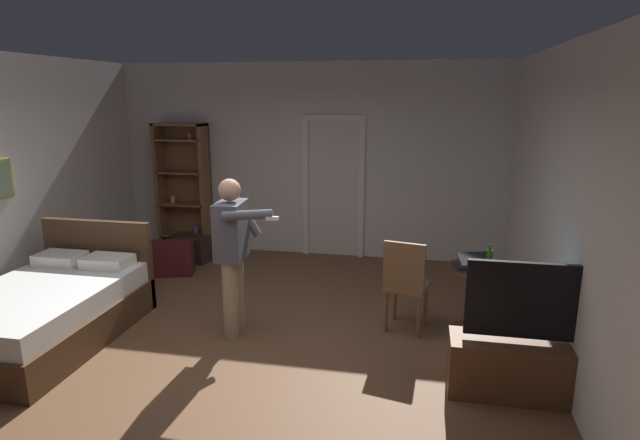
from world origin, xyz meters
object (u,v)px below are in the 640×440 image
Objects in this scene: bookshelf at (184,184)px; laptop at (472,263)px; bottle_on_table at (489,260)px; suitcase_dark at (191,248)px; suitcase_small at (171,258)px; person_blue_shirt at (233,246)px; side_table at (471,289)px; tv_flatscreen at (530,360)px; wooden_chair at (406,282)px; bed at (48,310)px.

laptop is at bearing -27.86° from bookshelf.
bottle_on_table is (4.33, -2.24, -0.25)m from bookshelf.
bookshelf reaches higher than suitcase_dark.
bookshelf reaches higher than suitcase_small.
bookshelf is 3.24m from person_blue_shirt.
suitcase_dark is at bearing 157.03° from bottle_on_table.
side_table is (4.19, -2.16, -0.60)m from bookshelf.
laptop is 4.24m from suitcase_dark.
side_table is at bearing 107.43° from tv_flatscreen.
tv_flatscreen is at bearing -13.27° from person_blue_shirt.
person_blue_shirt is (-2.53, -0.44, 0.12)m from bottle_on_table.
tv_flatscreen is 2.90m from person_blue_shirt.
side_table is at bearing 13.09° from wooden_chair.
bottle_on_table reaches higher than suitcase_dark.
person_blue_shirt is 2.27m from suitcase_small.
tv_flatscreen is at bearing -44.00° from suitcase_small.
wooden_chair reaches higher than laptop.
side_table is 1.17× the size of suitcase_small.
person_blue_shirt is (-2.75, 0.65, 0.62)m from tv_flatscreen.
bookshelf reaches higher than bottle_on_table.
side_table is 0.71× the size of wooden_chair.
bed is at bearing -166.98° from laptop.
bed is at bearing -115.32° from suitcase_small.
tv_flatscreen reaches higher than laptop.
side_table is 0.43× the size of person_blue_shirt.
tv_flatscreen is at bearing -2.04° from bed.
bottle_on_table is 4.41m from suitcase_dark.
suitcase_dark is 0.60m from suitcase_small.
tv_flatscreen is at bearing -78.21° from bottle_on_table.
laptop is (4.17, -2.21, -0.31)m from bookshelf.
bed reaches higher than wooden_chair.
tv_flatscreen reaches higher than suitcase_dark.
bed is 1.02× the size of bookshelf.
person_blue_shirt is at bearing -56.10° from bookshelf.
suitcase_small is (-3.88, 1.07, -0.53)m from laptop.
person_blue_shirt reaches higher than side_table.
wooden_chair is (-0.67, -0.16, 0.08)m from side_table.
wooden_chair is 1.66× the size of suitcase_dark.
wooden_chair is 1.80m from person_blue_shirt.
bed is 7.53× the size of bottle_on_table.
laptop is (4.18, 0.97, 0.45)m from bed.
wooden_chair is (-1.04, 1.02, 0.22)m from tv_flatscreen.
person_blue_shirt is at bearing -167.66° from side_table.
suitcase_small is (-0.01, -0.60, 0.03)m from suitcase_dark.
person_blue_shirt is 2.72× the size of suitcase_dark.
wooden_chair is 0.61× the size of person_blue_shirt.
bed is at bearing 177.96° from tv_flatscreen.
tv_flatscreen is 1.29× the size of wooden_chair.
laptop is 2.42m from person_blue_shirt.
wooden_chair is at bearing -33.39° from bookshelf.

